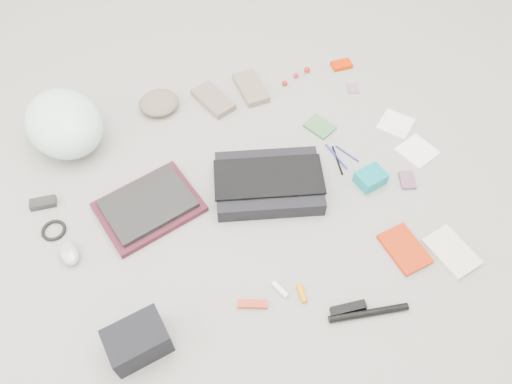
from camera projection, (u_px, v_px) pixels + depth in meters
name	position (u px, v px, depth m)	size (l,w,h in m)	color
ground_plane	(256.00, 199.00, 1.95)	(4.00, 4.00, 0.00)	gray
messenger_bag	(269.00, 183.00, 1.95)	(0.41, 0.29, 0.07)	black
bag_flap	(269.00, 177.00, 1.92)	(0.42, 0.19, 0.01)	black
laptop_sleeve	(149.00, 207.00, 1.92)	(0.37, 0.28, 0.03)	#481723
laptop	(148.00, 204.00, 1.90)	(0.32, 0.23, 0.02)	black
bike_helmet	(64.00, 123.00, 2.03)	(0.30, 0.37, 0.22)	white
beanie	(159.00, 103.00, 2.21)	(0.18, 0.17, 0.06)	#746352
mitten_left	(213.00, 100.00, 2.24)	(0.10, 0.21, 0.03)	#786659
mitten_right	(251.00, 88.00, 2.28)	(0.10, 0.21, 0.03)	#7F705A
power_brick	(43.00, 203.00, 1.93)	(0.10, 0.04, 0.03)	black
cable_coil	(54.00, 230.00, 1.86)	(0.09, 0.09, 0.01)	black
mouse	(69.00, 253.00, 1.79)	(0.07, 0.11, 0.04)	#9F9F9F
camera_bag	(138.00, 341.00, 1.57)	(0.19, 0.13, 0.12)	black
multitool	(253.00, 304.00, 1.70)	(0.10, 0.03, 0.02)	#AC2E17
toiletry_tube_white	(280.00, 289.00, 1.72)	(0.02, 0.02, 0.07)	white
toiletry_tube_orange	(302.00, 293.00, 1.72)	(0.02, 0.02, 0.07)	orange
u_lock	(348.00, 308.00, 1.68)	(0.12, 0.03, 0.02)	black
bike_pump	(368.00, 313.00, 1.67)	(0.03, 0.03, 0.28)	black
book_red	(405.00, 249.00, 1.82)	(0.12, 0.18, 0.02)	red
book_white	(452.00, 252.00, 1.81)	(0.12, 0.19, 0.02)	beige
notepad	(319.00, 127.00, 2.16)	(0.09, 0.12, 0.01)	#406F3F
pen_blue	(336.00, 156.00, 2.07)	(0.01, 0.01, 0.15)	#242D9D
pen_black	(337.00, 160.00, 2.06)	(0.01, 0.01, 0.15)	black
pen_navy	(347.00, 154.00, 2.08)	(0.01, 0.01, 0.12)	navy
accordion_wallet	(371.00, 178.00, 1.98)	(0.11, 0.09, 0.05)	#07848D
card_deck	(407.00, 180.00, 1.99)	(0.06, 0.08, 0.02)	#7A5168
napkin_top	(396.00, 124.00, 2.17)	(0.13, 0.13, 0.01)	silver
napkin_bottom	(417.00, 151.00, 2.09)	(0.14, 0.14, 0.01)	white
lollipop_a	(285.00, 83.00, 2.31)	(0.03, 0.03, 0.03)	#A7170F
lollipop_b	(296.00, 75.00, 2.34)	(0.02, 0.02, 0.02)	#B71123
lollipop_c	(307.00, 70.00, 2.36)	(0.03, 0.03, 0.03)	#B11912
altoids_tin	(341.00, 65.00, 2.38)	(0.09, 0.06, 0.02)	red
stamp_sheet	(353.00, 88.00, 2.30)	(0.06, 0.07, 0.00)	gray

